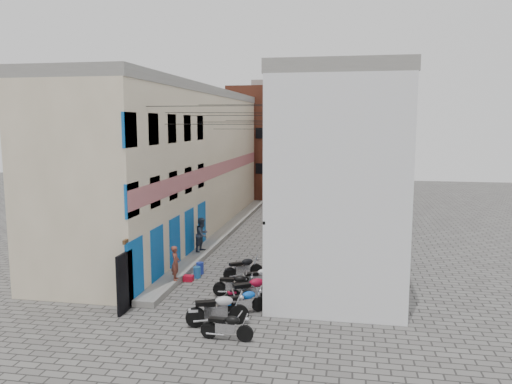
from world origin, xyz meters
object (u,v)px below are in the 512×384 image
Objects in this scene: motorcycle_b at (217,308)px; motorcycle_e at (235,283)px; red_crate at (188,278)px; motorcycle_d at (251,289)px; water_jug_near at (197,272)px; motorcycle_a at (227,325)px; motorcycle_g at (243,267)px; person_b at (202,234)px; motorcycle_c at (244,301)px; motorcycle_f at (259,277)px; water_jug_far at (200,268)px; person_a at (175,263)px.

motorcycle_e is (-0.06, 2.97, -0.11)m from motorcycle_b.
motorcycle_e reaches higher than red_crate.
motorcycle_d is 4.15× the size of water_jug_near.
motorcycle_a is 0.83× the size of motorcycle_d.
person_b is at bearing -176.35° from motorcycle_g.
motorcycle_c reaches higher than red_crate.
motorcycle_f is 3.14m from water_jug_near.
motorcycle_b is at bearing -65.59° from water_jug_near.
motorcycle_b is 6.02m from water_jug_far.
water_jug_far is at bearing 177.82° from motorcycle_c.
motorcycle_d is 3.96m from red_crate.
motorcycle_d is (0.07, 1.04, 0.10)m from motorcycle_c.
motorcycle_g is at bearing -8.95° from water_jug_far.
motorcycle_f is at bearing -178.94° from motorcycle_a.
motorcycle_c is 0.93× the size of motorcycle_g.
motorcycle_g is (-0.79, 6.29, 0.04)m from motorcycle_a.
person_a is at bearing -163.78° from motorcycle_b.
motorcycle_g is at bearing 163.96° from motorcycle_d.
water_jug_near is at bearing -151.47° from person_b.
person_b reaches higher than water_jug_far.
water_jug_far is (-2.98, 4.40, -0.24)m from motorcycle_c.
motorcycle_a is 3.24× the size of water_jug_far.
water_jug_near is at bearing -134.68° from motorcycle_f.
motorcycle_g is (-0.89, 4.07, 0.04)m from motorcycle_c.
motorcycle_b is 9.17m from person_b.
person_b is (-3.77, 7.46, 0.62)m from motorcycle_c.
motorcycle_c is 4.16m from motorcycle_g.
person_b is at bearing 177.36° from motorcycle_d.
motorcycle_f is 1.20× the size of person_a.
person_a is 1.99m from water_jug_far.
water_jug_far is at bearing -153.87° from motorcycle_a.
person_a is at bearing -115.76° from water_jug_near.
water_jug_far is at bearing -28.02° from person_a.
red_crate is (-0.19, -1.12, -0.14)m from water_jug_far.
red_crate is (0.61, -4.18, -1.00)m from person_b.
motorcycle_f is 4.31× the size of red_crate.
person_a is at bearing -142.23° from motorcycle_a.
motorcycle_f is 3.51× the size of water_jug_near.
motorcycle_a is at bearing -64.74° from water_jug_near.
water_jug_far is at bearing -178.12° from motorcycle_b.
water_jug_near is (-2.94, 3.80, -0.26)m from motorcycle_c.
motorcycle_c is 3.28× the size of water_jug_far.
water_jug_far is at bearing -135.67° from motorcycle_g.
motorcycle_g is (-0.95, 3.03, -0.06)m from motorcycle_d.
motorcycle_c is 0.99× the size of person_b.
motorcycle_g is at bearing 175.21° from motorcycle_e.
person_a reaches higher than motorcycle_b.
motorcycle_b reaches higher than motorcycle_f.
motorcycle_c is at bearing -179.81° from motorcycle_a.
motorcycle_c is 5.32m from water_jug_far.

